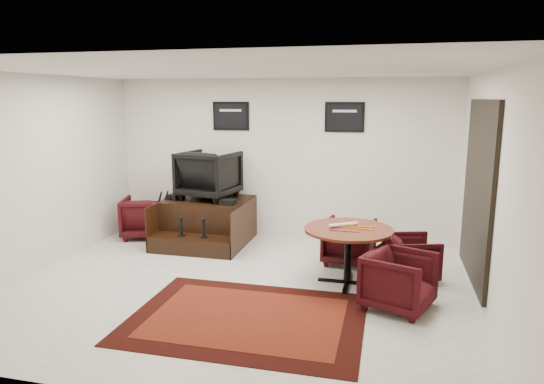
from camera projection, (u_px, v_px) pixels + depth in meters
The scene contains 16 objects.
ground at pixel (239, 288), 6.40m from camera, with size 6.00×6.00×0.00m, color silver.
room_shell at pixel (271, 153), 6.08m from camera, with size 6.02×5.02×2.81m.
area_rug at pixel (247, 318), 5.51m from camera, with size 2.63×1.97×0.01m.
shine_podium at pixel (207, 222), 8.39m from camera, with size 1.44×1.49×0.74m.
shine_chair at pixel (209, 172), 8.37m from camera, with size 0.89×0.84×0.92m, color black.
shoes_pair at pixel (176, 196), 8.37m from camera, with size 0.28×0.31×0.09m.
polish_kit at pixel (228, 202), 7.94m from camera, with size 0.25×0.17×0.09m, color black.
umbrella_black at pixel (155, 216), 8.38m from camera, with size 0.34×0.13×0.93m, color black, non-canonical shape.
umbrella_hooked at pixel (162, 214), 8.49m from camera, with size 0.34×0.13×0.92m, color black, non-canonical shape.
armchair_side at pixel (146, 215), 8.70m from camera, with size 0.77×0.73×0.80m, color black.
meeting_table at pixel (348, 235), 6.43m from camera, with size 1.18×1.18×0.77m.
table_chair_back at pixel (349, 239), 7.31m from camera, with size 0.72×0.67×0.74m, color black.
table_chair_window at pixel (411, 255), 6.67m from camera, with size 0.65×0.61×0.67m, color black.
table_chair_corner at pixel (399, 278), 5.71m from camera, with size 0.73×0.69×0.75m, color black.
paper_roll at pixel (343, 225), 6.49m from camera, with size 0.05×0.05×0.42m, color silver.
table_clutter at pixel (355, 228), 6.39m from camera, with size 0.57×0.30×0.01m.
Camera 1 is at (1.86, -5.77, 2.47)m, focal length 32.00 mm.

